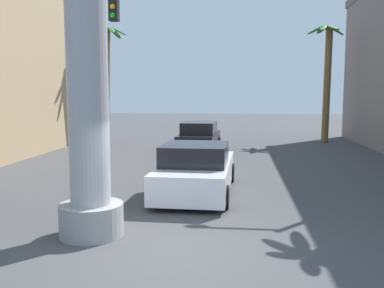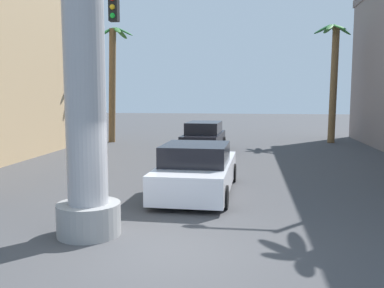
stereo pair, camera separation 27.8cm
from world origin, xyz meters
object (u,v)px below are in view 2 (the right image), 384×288
object	(u,v)px
car_lead	(197,171)
palm_tree_far_left	(113,75)
car_far	(204,137)
traffic_light_mast	(9,53)
palm_tree_far_right	(333,73)

from	to	relation	value
car_lead	palm_tree_far_left	size ratio (longest dim) A/B	0.72
car_far	palm_tree_far_left	bearing A→B (deg)	150.68
traffic_light_mast	car_far	xyz separation A→B (m)	(4.24, 11.19, -3.44)
traffic_light_mast	car_lead	xyz separation A→B (m)	(5.04, 1.58, -3.47)
traffic_light_mast	palm_tree_far_right	distance (m)	20.15
traffic_light_mast	palm_tree_far_right	size ratio (longest dim) A/B	0.80
car_lead	palm_tree_far_left	world-z (taller)	palm_tree_far_left
traffic_light_mast	car_far	distance (m)	12.45
palm_tree_far_left	palm_tree_far_right	bearing A→B (deg)	7.68
palm_tree_far_right	car_far	bearing A→B (deg)	-145.16
palm_tree_far_right	traffic_light_mast	bearing A→B (deg)	-125.55
traffic_light_mast	car_lead	distance (m)	6.32
palm_tree_far_left	traffic_light_mast	bearing A→B (deg)	-83.03
car_far	palm_tree_far_right	world-z (taller)	palm_tree_far_right
palm_tree_far_left	palm_tree_far_right	distance (m)	13.62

